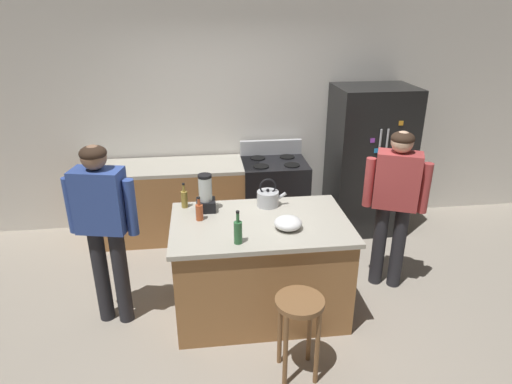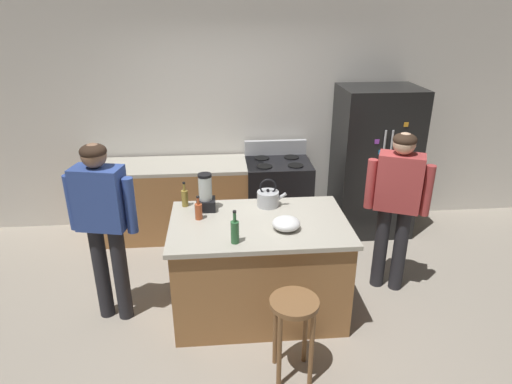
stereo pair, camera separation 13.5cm
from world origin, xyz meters
TOP-DOWN VIEW (x-y plane):
  - ground_plane at (0.00, 0.00)m, footprint 14.00×14.00m
  - back_wall at (0.00, 1.95)m, footprint 8.00×0.10m
  - kitchen_island at (0.00, 0.00)m, footprint 1.53×0.98m
  - back_counter_run at (-0.80, 1.55)m, footprint 2.00×0.64m
  - refrigerator at (1.52, 1.50)m, footprint 0.90×0.73m
  - stove_range at (0.37, 1.52)m, footprint 0.76×0.65m
  - person_by_island_left at (-1.30, 0.02)m, footprint 0.60×0.30m
  - person_by_sink_right at (1.31, 0.25)m, footprint 0.58×0.36m
  - bar_stool at (0.18, -0.80)m, footprint 0.36×0.36m
  - blender_appliance at (-0.45, 0.29)m, footprint 0.17×0.17m
  - bottle_olive_oil at (-0.22, -0.34)m, footprint 0.07×0.07m
  - bottle_cooking_sauce at (-0.51, 0.10)m, footprint 0.06×0.06m
  - bottle_vinegar at (-0.65, 0.38)m, footprint 0.06×0.06m
  - mixing_bowl at (0.21, -0.15)m, footprint 0.23×0.23m
  - tea_kettle at (0.11, 0.32)m, footprint 0.28×0.20m

SIDE VIEW (x-z plane):
  - ground_plane at x=0.00m, z-range 0.00..0.00m
  - back_counter_run at x=-0.80m, z-range 0.00..0.91m
  - kitchen_island at x=0.00m, z-range 0.00..0.91m
  - stove_range at x=0.37m, z-range -0.08..1.01m
  - bar_stool at x=0.18m, z-range 0.19..0.86m
  - refrigerator at x=1.52m, z-range 0.00..1.77m
  - mixing_bowl at x=0.21m, z-range 0.91..1.01m
  - person_by_sink_right at x=1.31m, z-range 0.17..1.76m
  - bottle_cooking_sauce at x=-0.51m, z-range 0.88..1.09m
  - tea_kettle at x=0.11m, z-range 0.85..1.12m
  - bottle_vinegar at x=-0.65m, z-range 0.87..1.11m
  - person_by_island_left at x=-1.30m, z-range 0.18..1.81m
  - bottle_olive_oil at x=-0.22m, z-range 0.87..1.15m
  - blender_appliance at x=-0.45m, z-range 0.88..1.22m
  - back_wall at x=0.00m, z-range 0.00..2.70m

